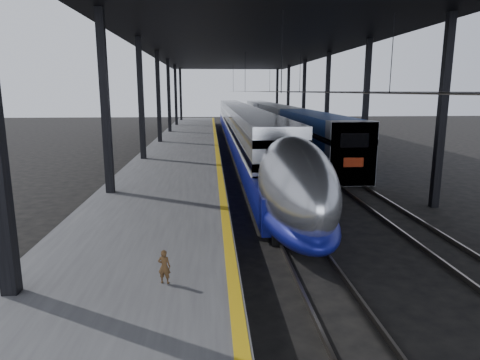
{
  "coord_description": "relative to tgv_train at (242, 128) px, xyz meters",
  "views": [
    {
      "loc": [
        -1.21,
        -14.42,
        5.54
      ],
      "look_at": [
        -0.03,
        2.5,
        2.0
      ],
      "focal_mm": 32.0,
      "sensor_mm": 36.0,
      "label": 1
    }
  ],
  "objects": [
    {
      "name": "rails",
      "position": [
        2.5,
        -8.88,
        -1.78
      ],
      "size": [
        6.52,
        80.0,
        0.16
      ],
      "color": "slate",
      "rests_on": "ground"
    },
    {
      "name": "second_train",
      "position": [
        5.0,
        7.79,
        0.08
      ],
      "size": [
        2.79,
        56.05,
        3.84
      ],
      "color": "navy",
      "rests_on": "ground"
    },
    {
      "name": "yellow_strip",
      "position": [
        -2.7,
        -8.88,
        -0.85
      ],
      "size": [
        0.3,
        80.0,
        0.01
      ],
      "primitive_type": "cube",
      "color": "gold",
      "rests_on": "platform"
    },
    {
      "name": "child",
      "position": [
        -4.35,
        -33.62,
        -0.44
      ],
      "size": [
        0.34,
        0.26,
        0.84
      ],
      "primitive_type": "imported",
      "rotation": [
        0.0,
        0.0,
        2.92
      ],
      "color": "#452D17",
      "rests_on": "platform"
    },
    {
      "name": "ground",
      "position": [
        -2.0,
        -28.88,
        -1.86
      ],
      "size": [
        160.0,
        160.0,
        0.0
      ],
      "primitive_type": "plane",
      "color": "black",
      "rests_on": "ground"
    },
    {
      "name": "canopy",
      "position": [
        -0.1,
        -8.88,
        7.26
      ],
      "size": [
        18.0,
        75.0,
        9.47
      ],
      "color": "black",
      "rests_on": "ground"
    },
    {
      "name": "tgv_train",
      "position": [
        0.0,
        0.0,
        0.0
      ],
      "size": [
        2.77,
        65.2,
        3.98
      ],
      "color": "#A9ACB1",
      "rests_on": "ground"
    },
    {
      "name": "platform",
      "position": [
        -5.5,
        -8.88,
        -1.36
      ],
      "size": [
        6.0,
        80.0,
        1.0
      ],
      "primitive_type": "cube",
      "color": "#4C4C4F",
      "rests_on": "ground"
    }
  ]
}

